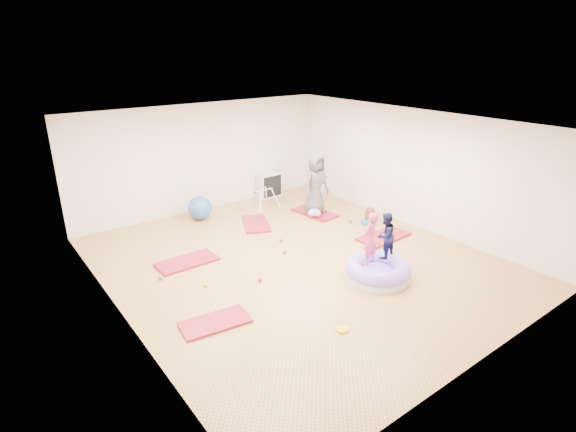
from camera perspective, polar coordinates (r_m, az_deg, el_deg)
room at (r=8.73m, az=1.18°, el=2.51°), size 7.01×8.01×2.81m
gym_mat_front_left at (r=7.43m, az=-9.23°, el=-13.18°), size 1.15×0.68×0.05m
gym_mat_mid_left at (r=9.41m, az=-12.69°, el=-5.68°), size 1.23×0.63×0.05m
gym_mat_center_back at (r=11.11m, az=-4.07°, el=-0.98°), size 1.02×1.29×0.05m
gym_mat_right at (r=10.56m, az=12.03°, el=-2.58°), size 1.29×0.69×0.05m
gym_mat_rear_right at (r=11.81m, az=3.39°, el=0.40°), size 0.73×1.27×0.05m
inflatable_cushion at (r=8.72m, az=11.32°, el=-6.84°), size 1.24×1.24×0.39m
child_pink at (r=8.38m, az=10.42°, el=-2.52°), size 0.42×0.32×1.02m
child_navy at (r=8.71m, az=12.25°, el=-2.14°), size 0.48×0.39×0.91m
adult_caregiver at (r=11.54m, az=3.54°, el=4.09°), size 0.80×0.56×1.55m
infant at (r=11.45m, az=3.38°, el=0.42°), size 0.35×0.35×0.20m
ball_pit_balls at (r=9.37m, az=-3.17°, el=-5.18°), size 5.01×1.31×0.08m
exercise_ball_blue at (r=11.55m, az=-11.12°, el=1.02°), size 0.61×0.61×0.61m
exercise_ball_orange at (r=11.77m, az=-11.33°, el=0.85°), size 0.40×0.40×0.40m
infant_play_gym at (r=12.02m, az=-3.16°, el=2.53°), size 0.73×0.69×0.56m
cube_shelf at (r=13.06m, az=-2.38°, el=3.95°), size 0.70×0.35×0.70m
balance_disc at (r=11.30m, az=10.22°, el=-0.77°), size 0.39×0.39×0.09m
backpack at (r=11.40m, az=10.33°, el=0.06°), size 0.33×0.30×0.33m
yellow_toy at (r=7.25m, az=6.88°, el=-14.09°), size 0.20×0.20×0.03m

